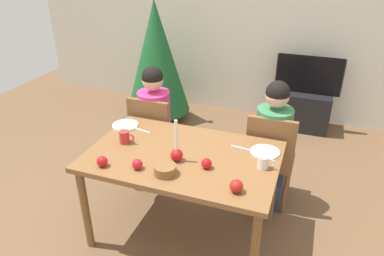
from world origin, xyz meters
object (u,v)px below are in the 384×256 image
(chair_right, at_px, (270,155))
(apple_near_candle, at_px, (102,161))
(chair_left, at_px, (154,134))
(apple_by_left_plate, at_px, (137,164))
(person_left_child, at_px, (155,127))
(tv, at_px, (309,75))
(plate_right, at_px, (265,152))
(mug_right, at_px, (264,162))
(bowl_walnuts, at_px, (165,170))
(apple_by_right_mug, at_px, (236,186))
(plate_left, at_px, (125,125))
(apple_far_edge, at_px, (207,163))
(mug_left, at_px, (125,137))
(person_right_child, at_px, (271,147))
(candle_centerpiece, at_px, (177,152))
(dining_table, at_px, (183,164))
(christmas_tree, at_px, (156,58))
(tv_stand, at_px, (303,110))

(chair_right, xyz_separation_m, apple_near_candle, (-1.04, -0.95, 0.28))
(chair_left, distance_m, apple_by_left_plate, 0.98)
(person_left_child, xyz_separation_m, tv, (1.29, 1.66, 0.14))
(plate_right, relative_size, mug_right, 1.80)
(bowl_walnuts, bearing_deg, apple_by_right_mug, -3.28)
(plate_left, distance_m, apple_by_right_mug, 1.24)
(plate_right, relative_size, apple_far_edge, 2.93)
(mug_left, height_order, apple_by_left_plate, mug_left)
(tv, distance_m, apple_by_left_plate, 2.76)
(person_right_child, relative_size, apple_by_left_plate, 15.91)
(apple_by_left_plate, bearing_deg, chair_right, 48.41)
(candle_centerpiece, relative_size, plate_right, 1.48)
(dining_table, height_order, apple_far_edge, apple_far_edge)
(plate_right, height_order, mug_left, mug_left)
(christmas_tree, height_order, mug_left, christmas_tree)
(chair_left, bearing_deg, person_left_child, 90.00)
(plate_right, distance_m, apple_by_right_mug, 0.54)
(tv, relative_size, apple_by_left_plate, 10.72)
(chair_left, relative_size, tv, 1.14)
(chair_left, height_order, apple_near_candle, chair_left)
(chair_right, xyz_separation_m, tv_stand, (0.18, 1.69, -0.27))
(tv_stand, relative_size, candle_centerpiece, 2.00)
(person_left_child, bearing_deg, candle_centerpiece, -54.42)
(mug_left, height_order, mug_right, mug_left)
(person_right_child, bearing_deg, apple_by_left_plate, -130.58)
(person_right_child, bearing_deg, tv_stand, 83.76)
(person_left_child, xyz_separation_m, apple_far_edge, (0.76, -0.75, 0.22))
(person_right_child, xyz_separation_m, tv, (0.18, 1.66, 0.14))
(chair_right, relative_size, plate_right, 4.15)
(plate_right, height_order, apple_near_candle, apple_near_candle)
(chair_right, xyz_separation_m, candle_centerpiece, (-0.58, -0.70, 0.30))
(plate_left, distance_m, apple_far_edge, 0.93)
(chair_right, xyz_separation_m, mug_right, (0.02, -0.59, 0.28))
(apple_by_right_mug, bearing_deg, candle_centerpiece, 156.53)
(christmas_tree, bearing_deg, plate_right, -45.28)
(dining_table, bearing_deg, bowl_walnuts, -93.90)
(dining_table, relative_size, apple_far_edge, 18.91)
(apple_far_edge, bearing_deg, chair_right, 64.19)
(person_right_child, bearing_deg, plate_right, -90.32)
(plate_left, xyz_separation_m, mug_right, (1.22, -0.24, 0.04))
(mug_right, relative_size, bowl_walnuts, 0.79)
(apple_by_right_mug, distance_m, apple_far_edge, 0.32)
(mug_left, relative_size, apple_by_left_plate, 1.69)
(dining_table, bearing_deg, person_left_child, 129.89)
(chair_right, relative_size, christmas_tree, 0.55)
(tv_stand, distance_m, apple_by_left_plate, 2.82)
(dining_table, bearing_deg, chair_right, 46.86)
(tv_stand, relative_size, mug_right, 5.30)
(apple_far_edge, bearing_deg, chair_left, 136.32)
(mug_left, xyz_separation_m, mug_right, (1.07, 0.02, -0.00))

